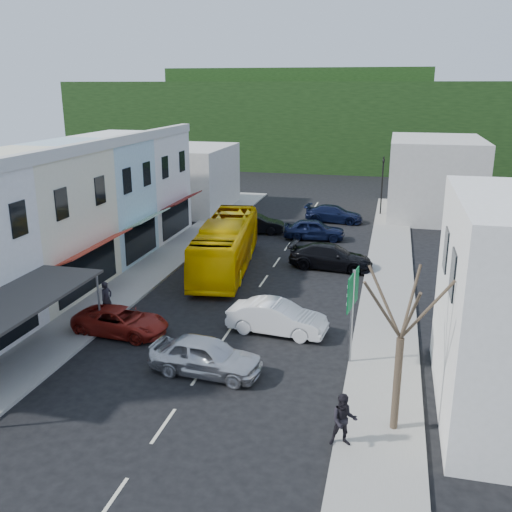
{
  "coord_description": "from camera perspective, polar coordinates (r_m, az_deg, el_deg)",
  "views": [
    {
      "loc": [
        7.33,
        -24.36,
        11.62
      ],
      "look_at": [
        0.0,
        6.0,
        2.2
      ],
      "focal_mm": 40.0,
      "sensor_mm": 36.0,
      "label": 1
    }
  ],
  "objects": [
    {
      "name": "ground",
      "position": [
        27.97,
        -2.91,
        -7.79
      ],
      "size": [
        120.0,
        120.0,
        0.0
      ],
      "primitive_type": "plane",
      "color": "black",
      "rests_on": "ground"
    },
    {
      "name": "sidewalk_left",
      "position": [
        39.17,
        -9.33,
        -0.59
      ],
      "size": [
        3.0,
        52.0,
        0.15
      ],
      "primitive_type": "cube",
      "color": "gray",
      "rests_on": "ground"
    },
    {
      "name": "sidewalk_right",
      "position": [
        36.25,
        13.13,
        -2.24
      ],
      "size": [
        3.0,
        52.0,
        0.15
      ],
      "primitive_type": "cube",
      "color": "gray",
      "rests_on": "ground"
    },
    {
      "name": "shopfront_row",
      "position": [
        36.24,
        -20.01,
        3.62
      ],
      "size": [
        8.25,
        30.0,
        8.0
      ],
      "color": "silver",
      "rests_on": "ground"
    },
    {
      "name": "distant_block_left",
      "position": [
        55.56,
        -7.03,
        7.73
      ],
      "size": [
        8.0,
        10.0,
        6.0
      ],
      "primitive_type": "cube",
      "color": "#B7B2A8",
      "rests_on": "ground"
    },
    {
      "name": "distant_block_right",
      "position": [
        55.09,
        17.39,
        7.55
      ],
      "size": [
        8.0,
        12.0,
        7.0
      ],
      "primitive_type": "cube",
      "color": "#B7B2A8",
      "rests_on": "ground"
    },
    {
      "name": "hillside",
      "position": [
        90.02,
        8.18,
        13.5
      ],
      "size": [
        80.0,
        26.0,
        14.0
      ],
      "color": "black",
      "rests_on": "ground"
    },
    {
      "name": "bus",
      "position": [
        36.98,
        -3.02,
        0.96
      ],
      "size": [
        3.97,
        11.82,
        3.1
      ],
      "primitive_type": "imported",
      "rotation": [
        0.0,
        0.0,
        0.13
      ],
      "color": "#FDC602",
      "rests_on": "ground"
    },
    {
      "name": "car_silver",
      "position": [
        24.18,
        -5.04,
        -10.14
      ],
      "size": [
        4.54,
        2.17,
        1.4
      ],
      "primitive_type": "imported",
      "rotation": [
        0.0,
        0.0,
        1.48
      ],
      "color": "silver",
      "rests_on": "ground"
    },
    {
      "name": "car_white",
      "position": [
        27.81,
        2.12,
        -6.35
      ],
      "size": [
        4.57,
        2.26,
        1.4
      ],
      "primitive_type": "imported",
      "rotation": [
        0.0,
        0.0,
        1.46
      ],
      "color": "silver",
      "rests_on": "ground"
    },
    {
      "name": "car_red",
      "position": [
        28.47,
        -13.36,
        -6.26
      ],
      "size": [
        4.74,
        2.27,
        1.4
      ],
      "primitive_type": "imported",
      "rotation": [
        0.0,
        0.0,
        1.49
      ],
      "color": "maroon",
      "rests_on": "ground"
    },
    {
      "name": "car_black_near",
      "position": [
        37.68,
        7.47,
        -0.21
      ],
      "size": [
        4.65,
        2.24,
        1.4
      ],
      "primitive_type": "imported",
      "rotation": [
        0.0,
        0.0,
        1.48
      ],
      "color": "black",
      "rests_on": "ground"
    },
    {
      "name": "car_navy_mid",
      "position": [
        44.62,
        5.84,
        2.53
      ],
      "size": [
        4.54,
        2.17,
        1.4
      ],
      "primitive_type": "imported",
      "rotation": [
        0.0,
        0.0,
        1.66
      ],
      "color": "black",
      "rests_on": "ground"
    },
    {
      "name": "car_black_far",
      "position": [
        46.4,
        -0.07,
        3.17
      ],
      "size": [
        4.58,
        2.3,
        1.4
      ],
      "primitive_type": "imported",
      "rotation": [
        0.0,
        0.0,
        1.69
      ],
      "color": "black",
      "rests_on": "ground"
    },
    {
      "name": "car_navy_far",
      "position": [
        50.59,
        7.81,
        4.16
      ],
      "size": [
        4.66,
        2.27,
        1.4
      ],
      "primitive_type": "imported",
      "rotation": [
        0.0,
        0.0,
        1.47
      ],
      "color": "black",
      "rests_on": "ground"
    },
    {
      "name": "pedestrian_left",
      "position": [
        30.26,
        -14.71,
        -4.34
      ],
      "size": [
        0.57,
        0.7,
        1.7
      ],
      "primitive_type": "imported",
      "rotation": [
        0.0,
        0.0,
        1.24
      ],
      "color": "black",
      "rests_on": "sidewalk_left"
    },
    {
      "name": "pedestrian_right",
      "position": [
        19.68,
        8.75,
        -16.1
      ],
      "size": [
        0.77,
        0.57,
        1.7
      ],
      "primitive_type": "imported",
      "rotation": [
        0.0,
        0.0,
        0.19
      ],
      "color": "black",
      "rests_on": "sidewalk_right"
    },
    {
      "name": "direction_sign",
      "position": [
        24.55,
        9.54,
        -6.16
      ],
      "size": [
        0.76,
        1.99,
        4.3
      ],
      "primitive_type": null,
      "rotation": [
        0.0,
        0.0,
        -0.14
      ],
      "color": "#065124",
      "rests_on": "ground"
    },
    {
      "name": "street_tree",
      "position": [
        19.69,
        14.26,
        -7.96
      ],
      "size": [
        3.48,
        3.48,
        7.1
      ],
      "primitive_type": null,
      "rotation": [
        0.0,
        0.0,
        -0.3
      ],
      "color": "#362A1E",
      "rests_on": "ground"
    },
    {
      "name": "traffic_signal",
      "position": [
        53.62,
        12.48,
        6.82
      ],
      "size": [
        0.65,
        1.14,
        5.41
      ],
      "primitive_type": null,
      "rotation": [
        0.0,
        0.0,
        3.09
      ],
      "color": "black",
      "rests_on": "ground"
    }
  ]
}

